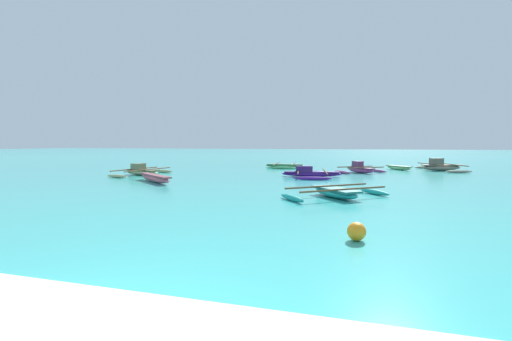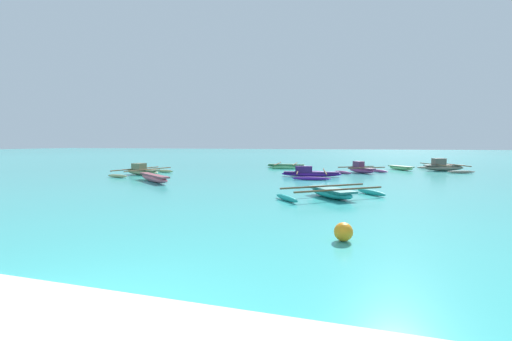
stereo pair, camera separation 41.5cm
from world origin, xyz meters
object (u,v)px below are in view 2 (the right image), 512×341
at_px(moored_boat_3, 361,169).
at_px(moored_boat_4, 331,193).
at_px(moored_boat_0, 401,168).
at_px(moored_boat_1, 142,171).
at_px(moored_boat_2, 154,178).
at_px(moored_boat_5, 310,173).
at_px(mooring_buoy_0, 343,232).
at_px(moored_boat_6, 286,166).
at_px(moored_boat_7, 443,167).

height_order(moored_boat_3, moored_boat_4, moored_boat_3).
xyz_separation_m(moored_boat_0, moored_boat_3, (-2.98, -3.67, 0.08)).
bearing_deg(moored_boat_0, moored_boat_1, -97.35).
height_order(moored_boat_2, moored_boat_4, moored_boat_4).
distance_m(moored_boat_5, mooring_buoy_0, 14.09).
height_order(moored_boat_0, moored_boat_2, moored_boat_2).
height_order(moored_boat_0, moored_boat_5, moored_boat_5).
relative_size(moored_boat_6, moored_boat_7, 0.89).
bearing_deg(moored_boat_1, moored_boat_7, 34.85).
relative_size(moored_boat_2, mooring_buoy_0, 8.26).
relative_size(moored_boat_1, moored_boat_2, 1.38).
height_order(moored_boat_6, mooring_buoy_0, mooring_buoy_0).
bearing_deg(moored_boat_1, mooring_buoy_0, -32.41).
bearing_deg(moored_boat_4, moored_boat_2, -145.02).
bearing_deg(moored_boat_5, moored_boat_3, 41.93).
relative_size(moored_boat_1, moored_boat_4, 1.10).
bearing_deg(moored_boat_3, moored_boat_6, -161.73).
height_order(moored_boat_0, moored_boat_7, moored_boat_7).
height_order(moored_boat_0, moored_boat_3, moored_boat_3).
bearing_deg(moored_boat_6, moored_boat_3, -37.96).
relative_size(moored_boat_4, moored_boat_5, 0.88).
xyz_separation_m(moored_boat_2, moored_boat_4, (9.50, -2.72, -0.03)).
distance_m(moored_boat_5, moored_boat_6, 8.18).
bearing_deg(moored_boat_3, moored_boat_1, -106.68).
height_order(moored_boat_3, moored_boat_6, moored_boat_3).
xyz_separation_m(moored_boat_1, moored_boat_6, (7.66, 9.50, -0.10)).
bearing_deg(moored_boat_6, moored_boat_1, -133.68).
xyz_separation_m(moored_boat_3, moored_boat_6, (-6.09, 3.98, -0.10)).
distance_m(moored_boat_1, moored_boat_3, 14.81).
relative_size(moored_boat_3, moored_boat_4, 0.89).
height_order(moored_boat_1, moored_boat_7, moored_boat_7).
bearing_deg(moored_boat_7, moored_boat_4, -131.72).
xyz_separation_m(moored_boat_0, moored_boat_6, (-9.06, 0.30, -0.02)).
bearing_deg(moored_boat_0, moored_boat_6, -128.07).
xyz_separation_m(moored_boat_7, mooring_buoy_0, (-6.36, -21.23, -0.11)).
bearing_deg(moored_boat_5, moored_boat_4, -84.93).
relative_size(moored_boat_7, mooring_buoy_0, 12.43).
xyz_separation_m(moored_boat_5, moored_boat_6, (-3.06, 7.58, -0.06)).
relative_size(moored_boat_3, moored_boat_5, 0.78).
distance_m(moored_boat_4, mooring_buoy_0, 5.87).
xyz_separation_m(moored_boat_0, moored_boat_2, (-13.62, -12.58, 0.04)).
height_order(moored_boat_1, moored_boat_5, moored_boat_1).
xyz_separation_m(moored_boat_0, moored_boat_7, (2.92, 0.10, 0.13)).
relative_size(moored_boat_3, moored_boat_6, 0.83).
bearing_deg(moored_boat_4, moored_boat_0, 125.91).
distance_m(moored_boat_1, moored_boat_4, 14.00).
bearing_deg(moored_boat_4, mooring_buoy_0, -32.28).
bearing_deg(moored_boat_1, moored_boat_5, 19.67).
bearing_deg(moored_boat_0, moored_boat_7, 55.72).
bearing_deg(moored_boat_7, mooring_buoy_0, -123.81).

